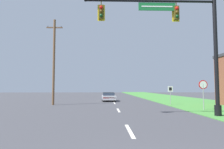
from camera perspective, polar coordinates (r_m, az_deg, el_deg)
name	(u,v)px	position (r m, az deg, el deg)	size (l,w,h in m)	color
grass_verge_right	(176,99)	(34.90, 17.74, -6.72)	(10.00, 110.00, 0.04)	#428438
road_center_line	(114,103)	(24.98, 0.70, -8.16)	(0.16, 34.80, 0.01)	silver
signal_mast	(185,37)	(14.59, 20.06, 9.93)	(9.16, 0.47, 8.66)	black
car_ahead	(109,97)	(28.99, -1.00, -6.37)	(2.02, 4.58, 1.19)	black
stop_sign	(203,88)	(18.75, 24.61, -3.56)	(0.76, 0.07, 2.50)	gray
route_sign_post	(170,91)	(23.17, 16.34, -4.57)	(0.55, 0.06, 2.03)	gray
utility_pole_near	(54,60)	(23.28, -16.28, 3.90)	(1.80, 0.26, 9.60)	brown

